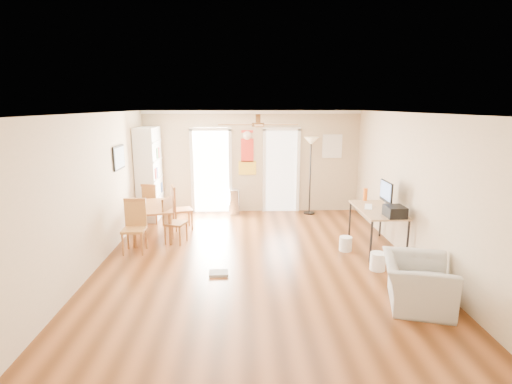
{
  "coord_description": "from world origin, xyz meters",
  "views": [
    {
      "loc": [
        -0.24,
        -6.51,
        2.72
      ],
      "look_at": [
        0.0,
        0.6,
        1.15
      ],
      "focal_mm": 27.55,
      "sensor_mm": 36.0,
      "label": 1
    }
  ],
  "objects_px": {
    "dining_table": "(153,221)",
    "torchiere_lamp": "(310,176)",
    "bookshelf": "(149,174)",
    "dining_chair_right_b": "(176,221)",
    "computer_desk": "(376,229)",
    "armchair": "(417,283)",
    "dining_chair_right_a": "(182,207)",
    "trash_can": "(234,202)",
    "printer": "(395,211)",
    "wastebasket_b": "(378,261)",
    "dining_chair_near": "(134,227)",
    "dining_chair_far": "(153,203)",
    "wastebasket_a": "(346,244)"
  },
  "relations": [
    {
      "from": "dining_table",
      "to": "torchiere_lamp",
      "type": "height_order",
      "value": "torchiere_lamp"
    },
    {
      "from": "bookshelf",
      "to": "dining_chair_right_b",
      "type": "xyz_separation_m",
      "value": [
        0.91,
        -1.83,
        -0.65
      ]
    },
    {
      "from": "computer_desk",
      "to": "armchair",
      "type": "distance_m",
      "value": 2.24
    },
    {
      "from": "dining_chair_right_a",
      "to": "trash_can",
      "type": "relative_size",
      "value": 1.55
    },
    {
      "from": "dining_table",
      "to": "printer",
      "type": "height_order",
      "value": "printer"
    },
    {
      "from": "dining_chair_right_a",
      "to": "dining_chair_right_b",
      "type": "relative_size",
      "value": 1.08
    },
    {
      "from": "torchiere_lamp",
      "to": "wastebasket_b",
      "type": "distance_m",
      "value": 3.71
    },
    {
      "from": "torchiere_lamp",
      "to": "printer",
      "type": "xyz_separation_m",
      "value": [
        0.99,
        -3.07,
        -0.09
      ]
    },
    {
      "from": "dining_chair_right_a",
      "to": "computer_desk",
      "type": "xyz_separation_m",
      "value": [
        3.93,
        -1.36,
        -0.1
      ]
    },
    {
      "from": "dining_chair_near",
      "to": "dining_chair_far",
      "type": "xyz_separation_m",
      "value": [
        -0.07,
        1.96,
        -0.03
      ]
    },
    {
      "from": "dining_chair_far",
      "to": "torchiere_lamp",
      "type": "height_order",
      "value": "torchiere_lamp"
    },
    {
      "from": "trash_can",
      "to": "computer_desk",
      "type": "distance_m",
      "value": 3.78
    },
    {
      "from": "computer_desk",
      "to": "printer",
      "type": "distance_m",
      "value": 0.74
    },
    {
      "from": "torchiere_lamp",
      "to": "dining_chair_near",
      "type": "bearing_deg",
      "value": -145.28
    },
    {
      "from": "armchair",
      "to": "wastebasket_b",
      "type": "bearing_deg",
      "value": 21.87
    },
    {
      "from": "dining_chair_near",
      "to": "computer_desk",
      "type": "bearing_deg",
      "value": -0.16
    },
    {
      "from": "dining_chair_right_b",
      "to": "torchiere_lamp",
      "type": "bearing_deg",
      "value": -38.5
    },
    {
      "from": "dining_table",
      "to": "dining_chair_near",
      "type": "bearing_deg",
      "value": -98.74
    },
    {
      "from": "trash_can",
      "to": "printer",
      "type": "distance_m",
      "value": 4.28
    },
    {
      "from": "bookshelf",
      "to": "armchair",
      "type": "relative_size",
      "value": 2.19
    },
    {
      "from": "wastebasket_b",
      "to": "dining_chair_right_b",
      "type": "bearing_deg",
      "value": 157.87
    },
    {
      "from": "dining_chair_near",
      "to": "wastebasket_b",
      "type": "height_order",
      "value": "dining_chair_near"
    },
    {
      "from": "bookshelf",
      "to": "dining_chair_far",
      "type": "xyz_separation_m",
      "value": [
        0.14,
        -0.37,
        -0.64
      ]
    },
    {
      "from": "dining_chair_far",
      "to": "wastebasket_b",
      "type": "xyz_separation_m",
      "value": [
        4.39,
        -2.93,
        -0.32
      ]
    },
    {
      "from": "wastebasket_b",
      "to": "dining_chair_right_a",
      "type": "bearing_deg",
      "value": 146.57
    },
    {
      "from": "bookshelf",
      "to": "printer",
      "type": "bearing_deg",
      "value": -27.55
    },
    {
      "from": "bookshelf",
      "to": "torchiere_lamp",
      "type": "xyz_separation_m",
      "value": [
        3.97,
        0.27,
        -0.13
      ]
    },
    {
      "from": "printer",
      "to": "armchair",
      "type": "height_order",
      "value": "printer"
    },
    {
      "from": "dining_chair_far",
      "to": "wastebasket_a",
      "type": "bearing_deg",
      "value": 171.52
    },
    {
      "from": "dining_chair_near",
      "to": "armchair",
      "type": "height_order",
      "value": "dining_chair_near"
    },
    {
      "from": "dining_chair_right_b",
      "to": "dining_table",
      "type": "bearing_deg",
      "value": 69.92
    },
    {
      "from": "dining_chair_near",
      "to": "computer_desk",
      "type": "height_order",
      "value": "dining_chair_near"
    },
    {
      "from": "dining_chair_near",
      "to": "trash_can",
      "type": "relative_size",
      "value": 1.56
    },
    {
      "from": "trash_can",
      "to": "wastebasket_a",
      "type": "bearing_deg",
      "value": -50.77
    },
    {
      "from": "dining_table",
      "to": "wastebasket_b",
      "type": "distance_m",
      "value": 4.59
    },
    {
      "from": "bookshelf",
      "to": "trash_can",
      "type": "bearing_deg",
      "value": 9.76
    },
    {
      "from": "armchair",
      "to": "dining_chair_near",
      "type": "bearing_deg",
      "value": 79.94
    },
    {
      "from": "dining_table",
      "to": "armchair",
      "type": "height_order",
      "value": "dining_table"
    },
    {
      "from": "wastebasket_a",
      "to": "armchair",
      "type": "distance_m",
      "value": 2.16
    },
    {
      "from": "dining_table",
      "to": "torchiere_lamp",
      "type": "xyz_separation_m",
      "value": [
        3.61,
        1.68,
        0.64
      ]
    },
    {
      "from": "dining_chair_right_a",
      "to": "torchiere_lamp",
      "type": "height_order",
      "value": "torchiere_lamp"
    },
    {
      "from": "trash_can",
      "to": "printer",
      "type": "bearing_deg",
      "value": -46.6
    },
    {
      "from": "dining_chair_far",
      "to": "armchair",
      "type": "xyz_separation_m",
      "value": [
        4.51,
        -4.13,
        -0.14
      ]
    },
    {
      "from": "trash_can",
      "to": "bookshelf",
      "type": "bearing_deg",
      "value": -172.2
    },
    {
      "from": "bookshelf",
      "to": "dining_chair_right_a",
      "type": "relative_size",
      "value": 2.23
    },
    {
      "from": "printer",
      "to": "torchiere_lamp",
      "type": "bearing_deg",
      "value": 105.88
    },
    {
      "from": "dining_chair_right_b",
      "to": "armchair",
      "type": "height_order",
      "value": "dining_chair_right_b"
    },
    {
      "from": "dining_table",
      "to": "dining_chair_near",
      "type": "distance_m",
      "value": 0.95
    },
    {
      "from": "torchiere_lamp",
      "to": "computer_desk",
      "type": "distance_m",
      "value": 2.74
    },
    {
      "from": "dining_chair_right_a",
      "to": "armchair",
      "type": "distance_m",
      "value": 5.19
    }
  ]
}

